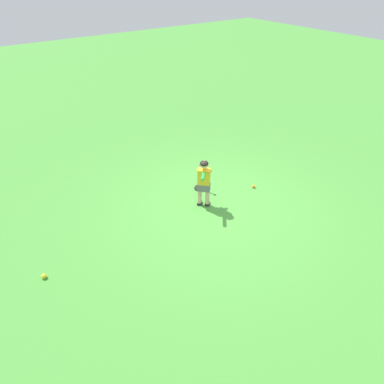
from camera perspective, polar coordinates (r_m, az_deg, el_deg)
name	(u,v)px	position (r m, az deg, el deg)	size (l,w,h in m)	color
ground_plane	(218,206)	(7.40, 4.35, -2.36)	(40.00, 40.00, 0.00)	#479338
child_batter	(204,179)	(7.06, 1.97, 2.13)	(0.50, 0.48, 1.08)	#232328
play_ball_behind_batter	(254,186)	(8.08, 10.13, 0.93)	(0.07, 0.07, 0.07)	orange
play_ball_far_left	(44,276)	(6.36, -23.29, -12.65)	(0.09, 0.09, 0.09)	yellow
batting_tee	(200,185)	(7.88, 1.41, 1.19)	(0.28, 0.28, 0.62)	black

